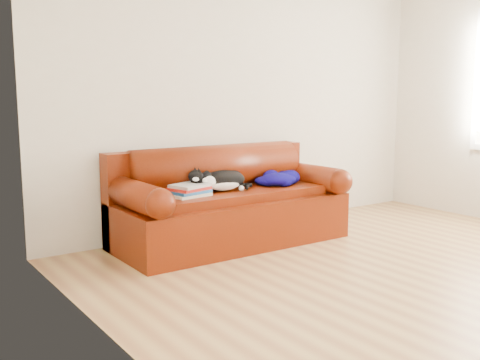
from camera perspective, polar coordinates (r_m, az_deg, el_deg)
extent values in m
plane|color=#93623B|center=(4.48, 16.30, -9.17)|extent=(4.50, 4.50, 0.00)
cube|color=beige|center=(5.73, 1.00, 8.26)|extent=(4.50, 0.02, 2.60)
cube|color=beige|center=(2.86, -12.32, 7.51)|extent=(0.02, 4.00, 2.60)
cube|color=#3F0C02|center=(5.12, -0.96, -4.12)|extent=(2.10, 0.90, 0.42)
cube|color=#3F0C02|center=(5.03, -0.65, -1.56)|extent=(1.66, 0.62, 0.10)
cylinder|color=black|center=(4.44, -8.65, -8.72)|extent=(0.06, 0.06, 0.05)
cylinder|color=black|center=(5.48, 9.13, -5.34)|extent=(0.06, 0.06, 0.05)
cylinder|color=black|center=(5.02, -12.01, -6.75)|extent=(0.06, 0.06, 0.05)
cylinder|color=black|center=(5.96, 4.72, -4.11)|extent=(0.06, 0.06, 0.05)
cube|color=#3F0C02|center=(5.37, -3.11, -1.17)|extent=(2.10, 0.18, 0.85)
cylinder|color=#3F0C02|center=(5.24, -2.50, 1.40)|extent=(1.70, 0.40, 0.40)
cylinder|color=#3F0C02|center=(4.61, -10.62, -1.53)|extent=(0.24, 0.88, 0.24)
sphere|color=#3F0C02|center=(4.22, -8.15, -2.42)|extent=(0.24, 0.24, 0.24)
cylinder|color=#3F0C02|center=(5.62, 6.93, 0.41)|extent=(0.24, 0.88, 0.24)
sphere|color=#3F0C02|center=(5.30, 10.09, -0.17)|extent=(0.24, 0.24, 0.24)
cube|color=beige|center=(4.74, -5.18, -1.46)|extent=(0.36, 0.30, 0.02)
cube|color=white|center=(4.74, -5.18, -1.46)|extent=(0.35, 0.28, 0.02)
cube|color=#1E5CA4|center=(4.74, -5.18, -1.16)|extent=(0.36, 0.30, 0.02)
cube|color=white|center=(4.74, -5.18, -1.16)|extent=(0.35, 0.29, 0.02)
cube|color=red|center=(4.73, -5.19, -0.86)|extent=(0.36, 0.31, 0.02)
cube|color=white|center=(4.73, -5.19, -0.86)|extent=(0.34, 0.29, 0.02)
cube|color=#B9BCC0|center=(4.73, -5.19, -0.56)|extent=(0.36, 0.31, 0.02)
cube|color=white|center=(4.73, -5.19, -0.56)|extent=(0.34, 0.30, 0.02)
ellipsoid|color=black|center=(4.96, -1.76, -0.06)|extent=(0.47, 0.29, 0.18)
ellipsoid|color=white|center=(4.91, -1.54, -0.54)|extent=(0.32, 0.17, 0.12)
ellipsoid|color=white|center=(4.83, -3.13, -0.25)|extent=(0.14, 0.13, 0.11)
ellipsoid|color=black|center=(5.05, -0.65, -0.04)|extent=(0.20, 0.20, 0.16)
ellipsoid|color=black|center=(4.77, -4.44, 0.28)|extent=(0.14, 0.13, 0.11)
ellipsoid|color=white|center=(4.73, -4.41, 0.03)|extent=(0.07, 0.06, 0.05)
sphere|color=#BF7272|center=(4.72, -4.52, 0.04)|extent=(0.02, 0.02, 0.02)
cone|color=black|center=(4.75, -4.08, 0.88)|extent=(0.05, 0.05, 0.05)
cone|color=black|center=(4.80, -4.53, 0.96)|extent=(0.05, 0.05, 0.05)
cylinder|color=black|center=(5.10, 0.38, -0.51)|extent=(0.11, 0.15, 0.04)
sphere|color=white|center=(4.80, -3.34, -1.21)|extent=(0.04, 0.04, 0.04)
sphere|color=white|center=(4.97, 0.13, -0.85)|extent=(0.04, 0.04, 0.04)
ellipsoid|color=#080240|center=(5.29, 3.90, 0.14)|extent=(0.44, 0.42, 0.12)
ellipsoid|color=#080240|center=(5.37, 5.06, 0.35)|extent=(0.27, 0.25, 0.14)
ellipsoid|color=#080240|center=(5.25, 2.79, -0.07)|extent=(0.28, 0.30, 0.09)
ellipsoid|color=#080240|center=(5.38, 3.17, 0.38)|extent=(0.22, 0.19, 0.14)
ellipsoid|color=#080240|center=(5.21, 4.50, -0.17)|extent=(0.18, 0.19, 0.09)
ellipsoid|color=silver|center=(5.30, 4.85, 0.34)|extent=(0.17, 0.10, 0.04)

